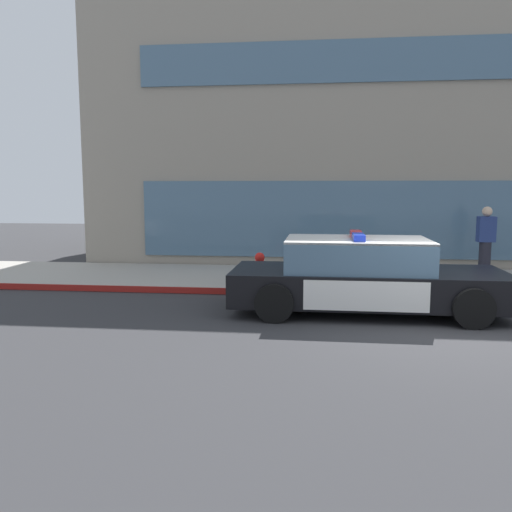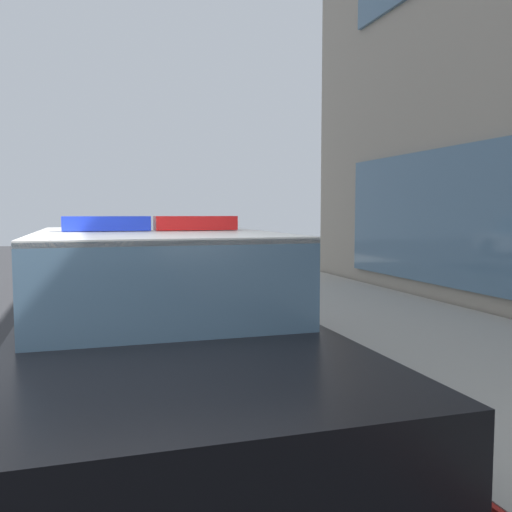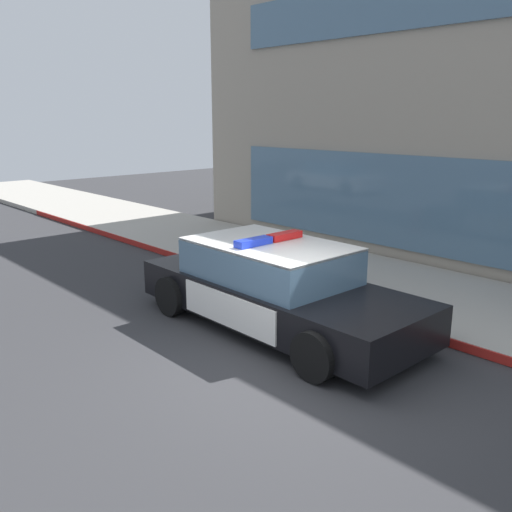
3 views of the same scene
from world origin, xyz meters
TOP-DOWN VIEW (x-y plane):
  - ground at (0.00, 0.00)m, footprint 48.00×48.00m
  - sidewalk at (0.00, 4.05)m, footprint 48.00×3.40m
  - curb_red_paint at (0.00, 2.34)m, footprint 28.80×0.04m
  - storefront_building at (2.46, 10.04)m, footprint 22.78×8.55m
  - police_cruiser at (-1.36, 1.03)m, footprint 4.99×2.15m
  - fire_hydrant at (-3.48, 2.81)m, footprint 0.34×0.39m
  - pedestrian_on_sidewalk at (1.88, 4.56)m, footprint 0.41×0.28m

SIDE VIEW (x-z plane):
  - ground at x=0.00m, z-range 0.00..0.00m
  - sidewalk at x=0.00m, z-range 0.00..0.15m
  - curb_red_paint at x=0.00m, z-range 0.01..0.14m
  - fire_hydrant at x=-3.48m, z-range 0.14..0.86m
  - police_cruiser at x=-1.36m, z-range -0.07..1.43m
  - pedestrian_on_sidewalk at x=1.88m, z-range 0.16..1.87m
  - storefront_building at x=2.46m, z-range 0.00..7.81m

